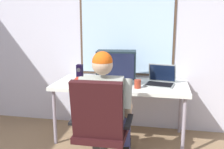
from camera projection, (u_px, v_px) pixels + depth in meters
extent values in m
cube|color=silver|center=(111.00, 23.00, 3.48)|extent=(5.52, 0.06, 2.88)
cube|color=#4C3828|center=(126.00, 25.00, 3.41)|extent=(1.27, 0.01, 1.35)
cube|color=silver|center=(126.00, 25.00, 3.41)|extent=(1.21, 0.02, 1.29)
cylinder|color=#958B9A|center=(55.00, 117.00, 3.10)|extent=(0.04, 0.04, 0.67)
cylinder|color=#958B9A|center=(184.00, 127.00, 2.81)|extent=(0.04, 0.04, 0.67)
cylinder|color=#958B9A|center=(73.00, 101.00, 3.70)|extent=(0.04, 0.04, 0.67)
cylinder|color=#958B9A|center=(180.00, 108.00, 3.41)|extent=(0.04, 0.04, 0.67)
cube|color=silver|center=(121.00, 85.00, 3.18)|extent=(1.62, 0.75, 0.04)
cube|color=black|center=(102.00, 132.00, 2.44)|extent=(0.46, 0.46, 0.06)
cube|color=black|center=(97.00, 111.00, 2.19)|extent=(0.44, 0.15, 0.52)
cube|color=black|center=(129.00, 121.00, 2.37)|extent=(0.06, 0.33, 0.02)
cube|color=black|center=(76.00, 118.00, 2.46)|extent=(0.06, 0.33, 0.02)
cylinder|color=#3E406F|center=(123.00, 120.00, 2.66)|extent=(0.16, 0.46, 0.15)
cylinder|color=#3E406F|center=(125.00, 132.00, 2.93)|extent=(0.12, 0.12, 0.47)
cube|color=black|center=(126.00, 145.00, 3.03)|extent=(0.11, 0.24, 0.08)
cylinder|color=#3E406F|center=(92.00, 118.00, 2.72)|extent=(0.16, 0.46, 0.15)
cylinder|color=#3E406F|center=(98.00, 130.00, 2.99)|extent=(0.12, 0.12, 0.47)
cube|color=black|center=(99.00, 143.00, 3.09)|extent=(0.11, 0.24, 0.08)
cube|color=gray|center=(103.00, 104.00, 2.41)|extent=(0.39, 0.30, 0.51)
sphere|color=tan|center=(102.00, 65.00, 2.34)|extent=(0.19, 0.19, 0.19)
sphere|color=#D45212|center=(102.00, 62.00, 2.33)|extent=(0.19, 0.19, 0.19)
cylinder|color=gray|center=(127.00, 94.00, 2.41)|extent=(0.09, 0.19, 0.29)
cylinder|color=tan|center=(128.00, 105.00, 2.52)|extent=(0.08, 0.14, 0.27)
sphere|color=tan|center=(128.00, 106.00, 2.56)|extent=(0.09, 0.09, 0.09)
cylinder|color=gray|center=(81.00, 92.00, 2.48)|extent=(0.10, 0.22, 0.29)
cylinder|color=tan|center=(85.00, 92.00, 2.63)|extent=(0.08, 0.16, 0.27)
sphere|color=tan|center=(88.00, 84.00, 2.70)|extent=(0.09, 0.09, 0.09)
cube|color=beige|center=(116.00, 82.00, 3.18)|extent=(0.26, 0.22, 0.02)
cylinder|color=beige|center=(116.00, 80.00, 3.17)|extent=(0.04, 0.04, 0.05)
cube|color=#17252B|center=(116.00, 65.00, 3.13)|extent=(0.49, 0.29, 0.34)
cube|color=#191E38|center=(116.00, 66.00, 3.01)|extent=(0.43, 0.05, 0.30)
cube|color=gray|center=(159.00, 85.00, 3.06)|extent=(0.37, 0.30, 0.02)
cube|color=black|center=(159.00, 84.00, 3.06)|extent=(0.33, 0.26, 0.00)
cube|color=gray|center=(162.00, 73.00, 3.18)|extent=(0.34, 0.14, 0.22)
cube|color=#0F1933|center=(162.00, 73.00, 3.17)|extent=(0.31, 0.12, 0.20)
cylinder|color=silver|center=(88.00, 86.00, 3.05)|extent=(0.07, 0.07, 0.00)
cylinder|color=silver|center=(88.00, 83.00, 3.04)|extent=(0.01, 0.01, 0.07)
cylinder|color=silver|center=(87.00, 77.00, 3.03)|extent=(0.08, 0.08, 0.06)
cylinder|color=#511425|center=(87.00, 79.00, 3.04)|extent=(0.07, 0.07, 0.02)
cube|color=black|center=(80.00, 71.00, 3.43)|extent=(0.08, 0.08, 0.18)
cylinder|color=#333338|center=(79.00, 70.00, 3.38)|extent=(0.05, 0.01, 0.05)
cube|color=black|center=(83.00, 81.00, 3.25)|extent=(0.20, 0.12, 0.03)
cube|color=red|center=(83.00, 79.00, 3.24)|extent=(0.21, 0.16, 0.02)
cylinder|color=maroon|center=(138.00, 84.00, 2.94)|extent=(0.08, 0.08, 0.10)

